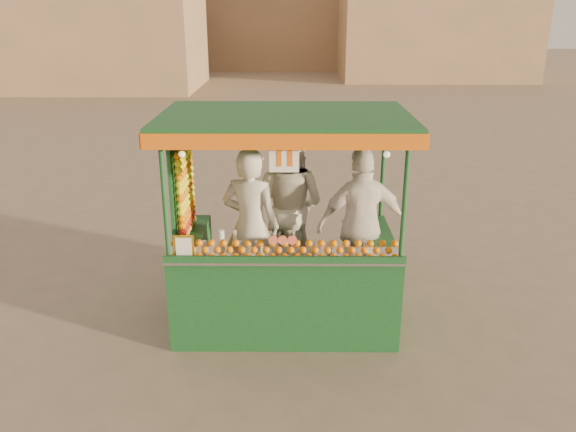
{
  "coord_description": "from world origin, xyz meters",
  "views": [
    {
      "loc": [
        0.08,
        -5.83,
        3.35
      ],
      "look_at": [
        0.04,
        -0.08,
        1.26
      ],
      "focal_mm": 35.96,
      "sensor_mm": 36.0,
      "label": 1
    }
  ],
  "objects_px": {
    "juice_cart": "(279,261)",
    "vendor_right": "(362,225)",
    "vendor_left": "(251,226)",
    "vendor_middle": "(289,205)"
  },
  "relations": [
    {
      "from": "juice_cart",
      "to": "vendor_left",
      "type": "height_order",
      "value": "juice_cart"
    },
    {
      "from": "vendor_left",
      "to": "juice_cart",
      "type": "bearing_deg",
      "value": -178.31
    },
    {
      "from": "juice_cart",
      "to": "vendor_right",
      "type": "bearing_deg",
      "value": 9.85
    },
    {
      "from": "vendor_left",
      "to": "vendor_middle",
      "type": "relative_size",
      "value": 0.93
    },
    {
      "from": "juice_cart",
      "to": "vendor_left",
      "type": "bearing_deg",
      "value": 165.97
    },
    {
      "from": "juice_cart",
      "to": "vendor_right",
      "type": "height_order",
      "value": "juice_cart"
    },
    {
      "from": "vendor_left",
      "to": "vendor_right",
      "type": "bearing_deg",
      "value": -160.48
    },
    {
      "from": "vendor_left",
      "to": "vendor_right",
      "type": "relative_size",
      "value": 1.02
    },
    {
      "from": "vendor_middle",
      "to": "vendor_right",
      "type": "xyz_separation_m",
      "value": [
        0.8,
        -0.41,
        -0.08
      ]
    },
    {
      "from": "vendor_left",
      "to": "vendor_right",
      "type": "height_order",
      "value": "vendor_left"
    }
  ]
}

